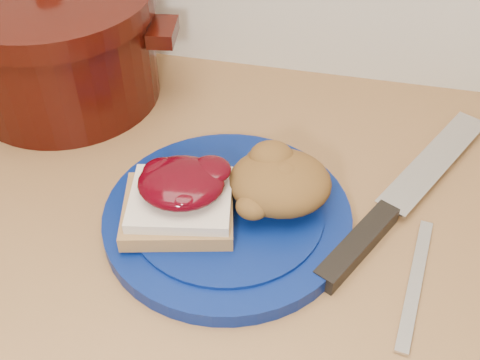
% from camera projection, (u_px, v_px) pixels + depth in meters
% --- Properties ---
extents(plate, '(0.31, 0.31, 0.02)m').
position_uv_depth(plate, '(227.00, 217.00, 0.67)').
color(plate, '#061655').
rests_on(plate, wood_countertop).
extents(sandwich, '(0.14, 0.13, 0.06)m').
position_uv_depth(sandwich, '(180.00, 197.00, 0.64)').
color(sandwich, olive).
rests_on(sandwich, plate).
extents(stuffing_mound, '(0.12, 0.11, 0.06)m').
position_uv_depth(stuffing_mound, '(280.00, 182.00, 0.65)').
color(stuffing_mound, brown).
rests_on(stuffing_mound, plate).
extents(chef_knife, '(0.19, 0.33, 0.02)m').
position_uv_depth(chef_knife, '(381.00, 220.00, 0.67)').
color(chef_knife, black).
rests_on(chef_knife, wood_countertop).
extents(butter_knife, '(0.04, 0.17, 0.00)m').
position_uv_depth(butter_knife, '(415.00, 282.00, 0.61)').
color(butter_knife, silver).
rests_on(butter_knife, wood_countertop).
extents(dutch_oven, '(0.33, 0.31, 0.17)m').
position_uv_depth(dutch_oven, '(58.00, 44.00, 0.81)').
color(dutch_oven, black).
rests_on(dutch_oven, wood_countertop).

